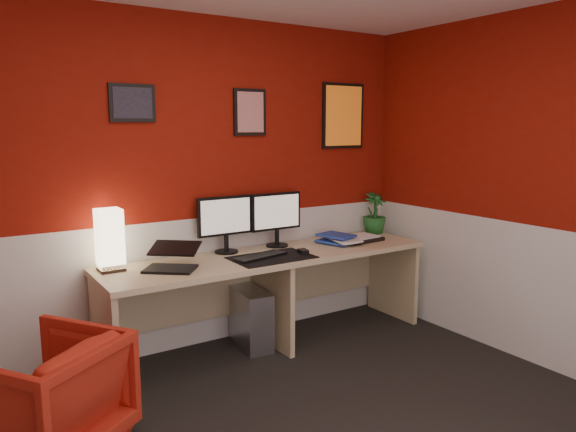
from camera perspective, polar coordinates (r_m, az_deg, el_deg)
The scene contains 22 objects.
wall_back at distance 4.11m, azimuth -11.24°, elevation 3.05°, with size 4.00×0.01×2.50m, color maroon.
wall_right at distance 4.09m, azimuth 26.61°, elevation 2.20°, with size 0.01×3.50×2.50m, color maroon.
wainscot_back at distance 4.25m, azimuth -10.89°, elevation -7.05°, with size 4.00×0.01×1.00m, color silver.
wainscot_right at distance 4.23m, azimuth 25.83°, elevation -7.93°, with size 0.01×3.50×1.00m, color silver.
desk at distance 4.25m, azimuth -1.72°, elevation -8.80°, with size 2.60×0.65×0.73m, color tan.
shoji_lamp at distance 3.83m, azimuth -18.19°, elevation -2.55°, with size 0.16×0.16×0.40m, color #FFE5B2.
laptop at distance 3.75m, azimuth -12.30°, elevation -3.96°, with size 0.33×0.23×0.22m, color black.
monitor_left at distance 4.17m, azimuth -6.54°, elevation 0.05°, with size 0.45×0.06×0.58m, color black.
monitor_right at distance 4.36m, azimuth -1.18°, elevation 0.54°, with size 0.45×0.06×0.58m, color black.
desk_mat at distance 4.03m, azimuth -1.72°, elevation -4.36°, with size 0.60×0.38×0.01m, color black.
keyboard at distance 4.02m, azimuth -2.94°, elevation -4.23°, with size 0.42×0.14×0.02m, color black.
mouse at distance 4.14m, azimuth 1.61°, elevation -3.73°, with size 0.06×0.10×0.03m, color black.
book_bottom at distance 4.45m, azimuth 4.19°, elevation -2.94°, with size 0.21×0.28×0.03m, color #223E9C.
book_middle at distance 4.45m, azimuth 4.76°, elevation -2.62°, with size 0.20×0.28×0.02m, color silver.
book_top at distance 4.45m, azimuth 4.25°, elevation -2.29°, with size 0.21×0.28×0.03m, color #223E9C.
zen_tray at distance 4.66m, azimuth 7.55°, elevation -2.40°, with size 0.35×0.25×0.03m, color black.
potted_plant at distance 4.97m, azimuth 9.06°, elevation 0.31°, with size 0.21×0.21×0.37m, color #19591E.
pc_tower at distance 4.29m, azimuth -3.91°, elevation -10.60°, with size 0.20×0.45×0.45m, color #99999E.
armchair at distance 3.22m, azimuth -24.06°, elevation -16.83°, with size 0.67×0.69×0.63m, color red.
art_left at distance 3.97m, azimuth -16.01°, elevation 11.33°, with size 0.32×0.02×0.26m, color black.
art_center at distance 4.33m, azimuth -4.02°, elevation 10.81°, with size 0.28×0.02×0.36m, color red.
art_right at distance 4.85m, azimuth 5.79°, elevation 10.39°, with size 0.44×0.02×0.56m, color orange.
Camera 1 is at (-1.51, -2.05, 1.69)m, focal length 33.91 mm.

